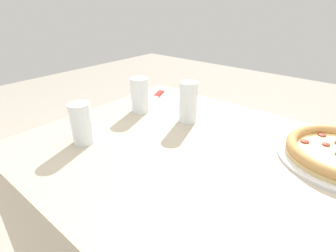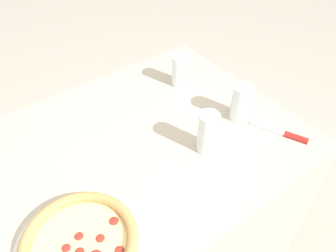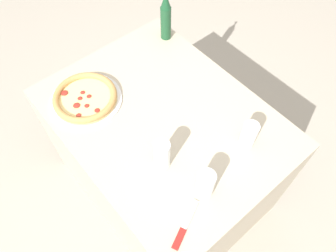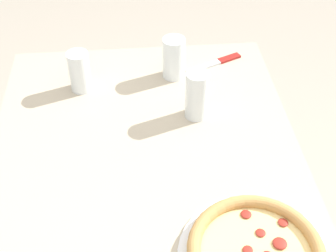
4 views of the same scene
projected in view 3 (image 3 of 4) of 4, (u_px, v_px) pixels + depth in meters
The scene contains 8 objects.
ground_plane at pixel (165, 185), 2.13m from camera, with size 8.00×8.00×0.00m, color #A89E8E.
table at pixel (164, 157), 1.81m from camera, with size 1.11×0.84×0.77m.
pizza_veggie at pixel (85, 98), 1.53m from camera, with size 0.34×0.34×0.04m.
glass_red_wine at pixel (248, 136), 1.37m from camera, with size 0.07×0.07×0.13m.
glass_water at pixel (205, 184), 1.24m from camera, with size 0.07×0.07×0.14m.
glass_cola at pixel (162, 155), 1.31m from camera, with size 0.07×0.07×0.15m.
beer_bottle at pixel (166, 17), 1.68m from camera, with size 0.06×0.06×0.28m.
knife at pixel (185, 226), 1.21m from camera, with size 0.10×0.19×0.01m.
Camera 3 is at (0.68, -0.54, 1.99)m, focal length 35.00 mm.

